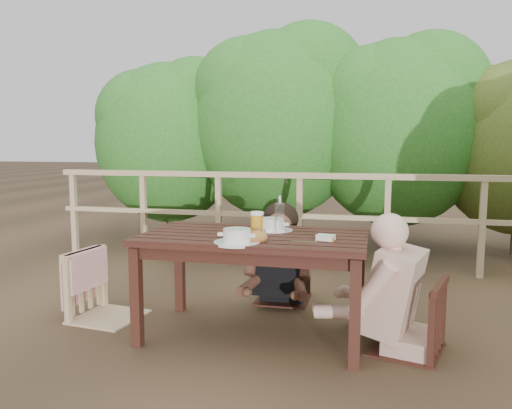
% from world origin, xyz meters
% --- Properties ---
extents(ground, '(60.00, 60.00, 0.00)m').
position_xyz_m(ground, '(0.00, 0.00, 0.00)').
color(ground, brown).
rests_on(ground, ground).
extents(table, '(1.50, 0.84, 0.69)m').
position_xyz_m(table, '(0.00, 0.00, 0.35)').
color(table, black).
rests_on(table, ground).
extents(chair_left, '(0.53, 0.53, 0.96)m').
position_xyz_m(chair_left, '(-1.15, 0.07, 0.48)').
color(chair_left, tan).
rests_on(chair_left, ground).
extents(chair_far, '(0.45, 0.45, 0.88)m').
position_xyz_m(chair_far, '(0.05, 0.81, 0.44)').
color(chair_far, black).
rests_on(chair_far, ground).
extents(chair_right, '(0.55, 0.55, 0.89)m').
position_xyz_m(chair_right, '(1.00, -0.02, 0.45)').
color(chair_right, black).
rests_on(chair_right, ground).
extents(woman, '(0.53, 0.65, 1.29)m').
position_xyz_m(woman, '(0.05, 0.83, 0.64)').
color(woman, black).
rests_on(woman, ground).
extents(diner_right, '(0.84, 0.75, 1.44)m').
position_xyz_m(diner_right, '(1.03, -0.02, 0.72)').
color(diner_right, tan).
rests_on(diner_right, ground).
extents(railing, '(5.60, 0.10, 1.01)m').
position_xyz_m(railing, '(0.00, 2.00, 0.51)').
color(railing, tan).
rests_on(railing, ground).
extents(hedge_row, '(6.60, 1.60, 3.80)m').
position_xyz_m(hedge_row, '(0.40, 3.20, 1.90)').
color(hedge_row, '#2A6320').
rests_on(hedge_row, ground).
extents(soup_near, '(0.29, 0.29, 0.10)m').
position_xyz_m(soup_near, '(-0.04, -0.29, 0.74)').
color(soup_near, white).
rests_on(soup_near, table).
extents(soup_far, '(0.29, 0.29, 0.10)m').
position_xyz_m(soup_far, '(0.08, 0.19, 0.74)').
color(soup_far, silver).
rests_on(soup_far, table).
extents(bread_roll, '(0.14, 0.11, 0.08)m').
position_xyz_m(bread_roll, '(0.08, -0.24, 0.73)').
color(bread_roll, '#9D6B33').
rests_on(bread_roll, table).
extents(beer_glass, '(0.09, 0.09, 0.17)m').
position_xyz_m(beer_glass, '(0.02, -0.02, 0.78)').
color(beer_glass, '#C77B11').
rests_on(beer_glass, table).
extents(bottle, '(0.06, 0.06, 0.27)m').
position_xyz_m(bottle, '(0.16, 0.07, 0.83)').
color(bottle, white).
rests_on(bottle, table).
extents(tumbler, '(0.06, 0.06, 0.08)m').
position_xyz_m(tumbler, '(0.08, -0.16, 0.73)').
color(tumbler, silver).
rests_on(tumbler, table).
extents(butter_tub, '(0.13, 0.10, 0.05)m').
position_xyz_m(butter_tub, '(0.49, -0.10, 0.72)').
color(butter_tub, white).
rests_on(butter_tub, table).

